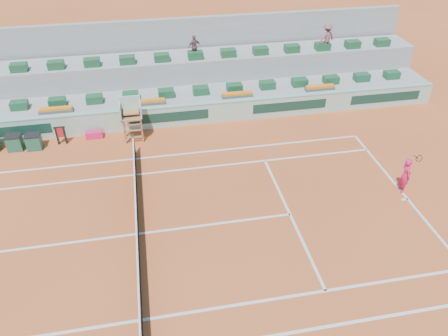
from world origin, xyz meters
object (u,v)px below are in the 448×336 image
Objects in this scene: drink_cooler_a at (34,142)px; tennis_player at (406,175)px; umpire_chair at (131,113)px; player_bag at (94,135)px.

tennis_player is at bearing -21.78° from drink_cooler_a.
umpire_chair is at bearing 150.08° from tennis_player.
drink_cooler_a is at bearing -179.40° from umpire_chair.
umpire_chair reaches higher than tennis_player.
umpire_chair is 13.76m from tennis_player.
player_bag is 3.05m from drink_cooler_a.
player_bag is 1.07× the size of drink_cooler_a.
player_bag is 15.85m from tennis_player.
player_bag is at bearing 152.43° from tennis_player.
player_bag is 0.39× the size of tennis_player.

